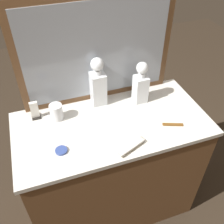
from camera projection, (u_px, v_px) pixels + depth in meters
name	position (u px, v px, depth m)	size (l,w,h in m)	color
ground_plane	(112.00, 201.00, 2.02)	(6.00, 6.00, 0.00)	#2D2319
dresser	(112.00, 168.00, 1.74)	(1.11, 0.56, 0.86)	brown
dresser_mirror	(97.00, 51.00, 1.43)	(0.91, 0.03, 0.64)	brown
crystal_decanter_left	(98.00, 86.00, 1.51)	(0.09, 0.09, 0.31)	white
crystal_decanter_front	(141.00, 86.00, 1.54)	(0.08, 0.08, 0.27)	white
crystal_tumbler_far_right	(57.00, 113.00, 1.45)	(0.07, 0.07, 0.10)	white
silver_brush_left	(130.00, 146.00, 1.31)	(0.18, 0.11, 0.02)	#B7A88C
porcelain_dish	(61.00, 151.00, 1.29)	(0.06, 0.06, 0.01)	#33478C
tortoiseshell_comb	(173.00, 125.00, 1.44)	(0.12, 0.06, 0.01)	brown
napkin_holder	(35.00, 111.00, 1.46)	(0.05, 0.05, 0.11)	black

